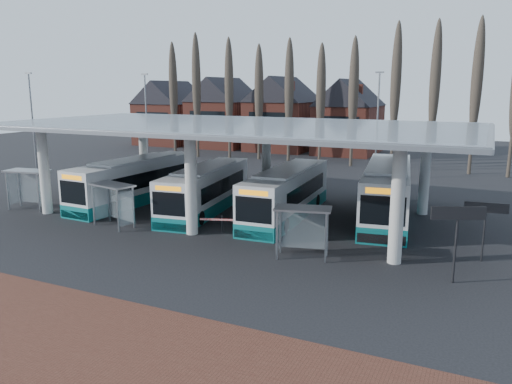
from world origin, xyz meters
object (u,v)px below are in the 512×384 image
at_px(bus_1, 206,190).
at_px(bus_2, 287,194).
at_px(shelter_1, 115,195).
at_px(shelter_2, 303,221).
at_px(bus_3, 387,192).
at_px(bus_0, 136,182).
at_px(shelter_0, 29,180).

relative_size(bus_1, bus_2, 0.97).
height_order(shelter_1, shelter_2, shelter_1).
distance_m(bus_1, shelter_1, 6.80).
bearing_deg(bus_2, bus_3, 20.81).
bearing_deg(shelter_1, bus_0, 130.67).
relative_size(bus_2, shelter_2, 3.86).
bearing_deg(bus_3, bus_1, -171.86).
bearing_deg(bus_1, shelter_0, -165.78).
relative_size(bus_0, bus_3, 0.92).
height_order(bus_1, shelter_0, bus_1).
bearing_deg(bus_3, bus_2, -164.53).
distance_m(bus_3, shelter_0, 25.52).
bearing_deg(shelter_1, bus_3, 45.44).
distance_m(bus_3, shelter_2, 10.42).
height_order(bus_1, bus_3, bus_3).
bearing_deg(shelter_2, bus_1, 132.50).
xyz_separation_m(bus_0, bus_2, (12.20, 0.77, -0.03)).
distance_m(bus_0, shelter_1, 6.89).
relative_size(bus_2, bus_3, 0.90).
relative_size(bus_0, bus_2, 1.02).
relative_size(bus_3, shelter_0, 4.08).
height_order(bus_0, bus_3, bus_3).
relative_size(shelter_0, shelter_2, 1.05).
xyz_separation_m(bus_3, shelter_1, (-15.21, -9.63, 0.27)).
height_order(bus_1, shelter_2, bus_1).
distance_m(bus_1, shelter_0, 12.95).
xyz_separation_m(bus_0, shelter_1, (3.18, -6.10, 0.40)).
height_order(shelter_0, shelter_2, shelter_0).
bearing_deg(shelter_0, shelter_1, -16.95).
distance_m(bus_0, bus_1, 6.33).
distance_m(bus_2, shelter_1, 11.34).
bearing_deg(bus_3, shelter_0, -169.06).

